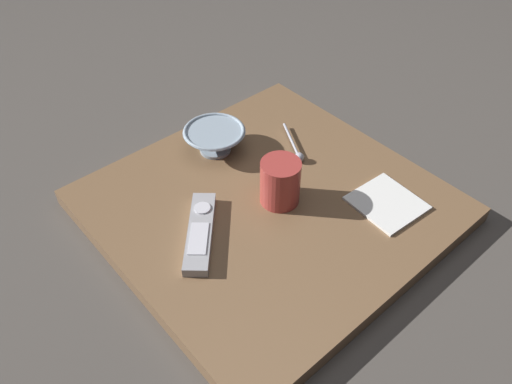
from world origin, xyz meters
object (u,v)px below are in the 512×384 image
(tv_remote_near, at_px, (200,232))
(coffee_mug, at_px, (280,182))
(cereal_bowl, at_px, (215,139))
(teaspoon, at_px, (297,152))
(folded_napkin, at_px, (387,203))

(tv_remote_near, bearing_deg, coffee_mug, 81.66)
(cereal_bowl, xyz_separation_m, teaspoon, (0.14, 0.13, -0.02))
(cereal_bowl, distance_m, tv_remote_near, 0.26)
(teaspoon, distance_m, folded_napkin, 0.23)
(coffee_mug, height_order, folded_napkin, coffee_mug)
(cereal_bowl, xyz_separation_m, coffee_mug, (0.22, 0.00, 0.02))
(cereal_bowl, bearing_deg, folded_napkin, 22.99)
(coffee_mug, height_order, teaspoon, coffee_mug)
(coffee_mug, xyz_separation_m, folded_napkin, (0.16, 0.16, -0.05))
(tv_remote_near, height_order, folded_napkin, tv_remote_near)
(folded_napkin, bearing_deg, cereal_bowl, -157.01)
(folded_napkin, bearing_deg, tv_remote_near, -118.09)
(cereal_bowl, distance_m, coffee_mug, 0.22)
(cereal_bowl, distance_m, folded_napkin, 0.40)
(cereal_bowl, xyz_separation_m, tv_remote_near, (0.19, -0.18, -0.02))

